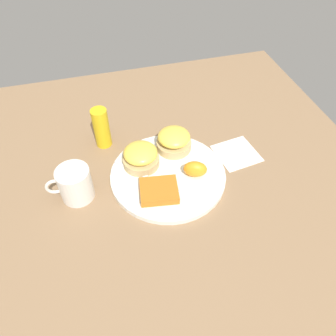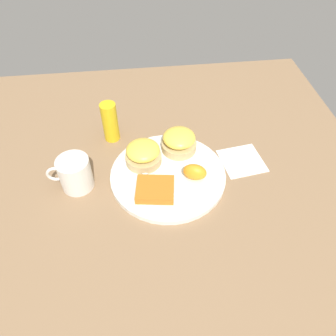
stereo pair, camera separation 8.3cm
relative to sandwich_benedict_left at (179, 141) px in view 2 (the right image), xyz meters
name	(u,v)px [view 2 (the right image)]	position (x,y,z in m)	size (l,w,h in m)	color
ground_plane	(168,177)	(0.04, 0.09, -0.04)	(1.10, 1.10, 0.00)	#846647
plate	(168,175)	(0.04, 0.09, -0.04)	(0.30, 0.30, 0.01)	silver
sandwich_benedict_left	(179,141)	(0.00, 0.00, 0.00)	(0.10, 0.10, 0.06)	tan
sandwich_benedict_right	(143,154)	(0.10, 0.04, 0.00)	(0.10, 0.10, 0.06)	tan
hashbrown_patty	(155,189)	(0.08, 0.14, -0.02)	(0.09, 0.08, 0.02)	#B6651D
orange_wedge	(195,172)	(-0.02, 0.11, -0.01)	(0.06, 0.04, 0.04)	orange
fork	(149,177)	(0.09, 0.10, -0.03)	(0.14, 0.16, 0.00)	silver
cup	(75,173)	(0.27, 0.08, 0.00)	(0.11, 0.08, 0.09)	silver
napkin	(242,161)	(-0.17, 0.05, -0.04)	(0.11, 0.11, 0.00)	white
condiment_bottle	(110,122)	(0.18, -0.08, 0.02)	(0.04, 0.04, 0.12)	gold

